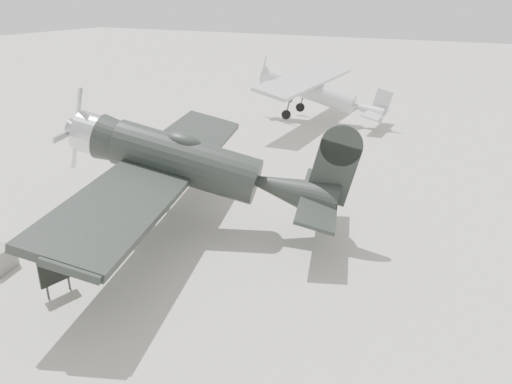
% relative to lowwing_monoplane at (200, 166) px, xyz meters
% --- Properties ---
extents(ground, '(160.00, 160.00, 0.00)m').
position_rel_lowwing_monoplane_xyz_m(ground, '(2.56, -3.20, -2.28)').
color(ground, '#9F9A8D').
rests_on(ground, ground).
extents(lowwing_monoplane, '(9.72, 13.36, 4.32)m').
position_rel_lowwing_monoplane_xyz_m(lowwing_monoplane, '(0.00, 0.00, 0.00)').
color(lowwing_monoplane, black).
rests_on(lowwing_monoplane, ground).
extents(highwing_monoplane, '(8.37, 11.71, 3.35)m').
position_rel_lowwing_monoplane_xyz_m(highwing_monoplane, '(-1.99, 16.19, -0.19)').
color(highwing_monoplane, '#9FA1A4').
rests_on(highwing_monoplane, ground).
extents(sign_board, '(0.27, 0.93, 1.36)m').
position_rel_lowwing_monoplane_xyz_m(sign_board, '(-1.26, -5.20, -1.47)').
color(sign_board, '#333333').
rests_on(sign_board, ground).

